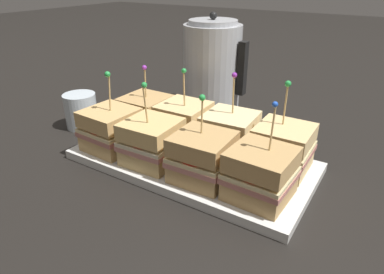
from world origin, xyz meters
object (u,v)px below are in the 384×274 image
(sandwich_front_far_left, at_px, (111,129))
(sandwich_front_far_right, at_px, (260,174))
(sandwich_back_far_right, at_px, (283,148))
(serving_platter, at_px, (192,161))
(sandwich_back_far_left, at_px, (146,114))
(drinking_glass, at_px, (81,111))
(sandwich_front_center_left, at_px, (152,142))
(sandwich_back_center_right, at_px, (229,134))
(sandwich_back_center_left, at_px, (184,123))
(kettle_steel, at_px, (212,67))
(sandwich_front_center_right, at_px, (203,157))

(sandwich_front_far_left, height_order, sandwich_front_far_right, same)
(sandwich_front_far_left, bearing_deg, sandwich_back_far_right, 18.56)
(serving_platter, bearing_deg, sandwich_back_far_right, 18.31)
(sandwich_back_far_left, bearing_deg, drinking_glass, -166.61)
(sandwich_front_center_left, height_order, sandwich_back_center_right, sandwich_back_center_right)
(sandwich_back_center_left, height_order, kettle_steel, kettle_steel)
(sandwich_back_far_right, relative_size, kettle_steel, 0.64)
(sandwich_front_center_right, bearing_deg, sandwich_front_center_left, -179.71)
(sandwich_front_center_right, distance_m, sandwich_back_far_left, 0.25)
(sandwich_front_far_right, height_order, sandwich_back_center_right, sandwich_back_center_right)
(sandwich_front_center_right, xyz_separation_m, sandwich_front_far_right, (0.11, 0.00, -0.00))
(sandwich_front_far_left, relative_size, sandwich_front_center_left, 1.01)
(sandwich_back_far_left, xyz_separation_m, sandwich_back_center_right, (0.22, 0.00, 0.00))
(sandwich_back_center_left, bearing_deg, sandwich_back_far_right, 0.24)
(sandwich_front_far_left, relative_size, kettle_steel, 0.63)
(sandwich_back_far_left, bearing_deg, sandwich_front_center_left, -46.59)
(sandwich_front_center_left, relative_size, sandwich_back_center_right, 0.97)
(sandwich_front_far_left, xyz_separation_m, kettle_steel, (0.04, 0.36, 0.06))
(sandwich_front_far_right, distance_m, kettle_steel, 0.47)
(sandwich_front_far_left, height_order, sandwich_back_center_left, same)
(kettle_steel, bearing_deg, serving_platter, -67.56)
(sandwich_back_center_right, height_order, sandwich_back_far_right, same)
(sandwich_back_center_right, height_order, drinking_glass, sandwich_back_center_right)
(sandwich_back_center_left, distance_m, kettle_steel, 0.27)
(sandwich_back_center_left, bearing_deg, kettle_steel, 105.64)
(sandwich_back_center_left, height_order, drinking_glass, sandwich_back_center_left)
(serving_platter, height_order, sandwich_front_center_left, sandwich_front_center_left)
(sandwich_front_center_left, distance_m, sandwich_back_far_right, 0.25)
(sandwich_back_far_left, relative_size, kettle_steel, 0.59)
(serving_platter, height_order, sandwich_front_far_left, sandwich_front_far_left)
(sandwich_back_far_left, height_order, sandwich_back_center_right, sandwich_back_center_right)
(sandwich_front_center_left, height_order, sandwich_back_far_left, sandwich_front_center_left)
(sandwich_back_far_left, distance_m, sandwich_back_far_right, 0.33)
(sandwich_back_far_right, height_order, drinking_glass, sandwich_back_far_right)
(sandwich_front_far_left, xyz_separation_m, sandwich_front_center_right, (0.22, 0.00, -0.00))
(sandwich_front_center_left, bearing_deg, serving_platter, 44.69)
(sandwich_front_center_right, bearing_deg, serving_platter, 135.81)
(sandwich_front_far_left, xyz_separation_m, sandwich_front_far_right, (0.33, 0.00, -0.00))
(serving_platter, relative_size, sandwich_front_far_left, 2.89)
(sandwich_front_far_right, xyz_separation_m, sandwich_back_far_left, (-0.33, 0.11, -0.00))
(sandwich_back_center_left, relative_size, kettle_steel, 0.63)
(sandwich_front_center_left, relative_size, sandwich_front_center_right, 1.05)
(sandwich_front_far_right, height_order, sandwich_back_far_right, sandwich_back_far_right)
(sandwich_front_far_left, distance_m, drinking_glass, 0.19)
(sandwich_front_far_left, distance_m, sandwich_front_center_left, 0.11)
(sandwich_front_center_right, height_order, sandwich_front_far_right, sandwich_front_far_right)
(kettle_steel, distance_m, drinking_glass, 0.37)
(sandwich_front_far_left, height_order, sandwich_back_far_left, sandwich_front_far_left)
(sandwich_front_center_right, bearing_deg, sandwich_back_center_right, 91.24)
(sandwich_back_far_left, distance_m, drinking_glass, 0.18)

